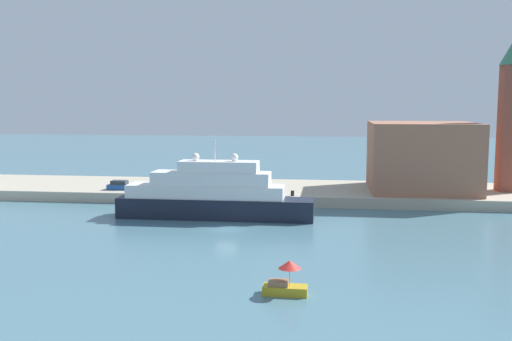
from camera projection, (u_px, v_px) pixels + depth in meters
The scene contains 9 objects.
ground at pixel (226, 230), 69.23m from camera, with size 400.00×400.00×0.00m, color slate.
quay_dock at pixel (254, 191), 94.44m from camera, with size 110.00×19.39×1.60m, color #ADA38E.
large_yacht at pixel (213, 196), 76.03m from camera, with size 26.39×4.51×10.76m.
small_motorboat at pixel (286, 281), 45.63m from camera, with size 3.59×1.85×2.84m.
harbor_building at pixel (422, 156), 89.93m from camera, with size 16.15×15.85×10.78m, color #9E664C.
bell_tower at pixel (511, 109), 87.97m from camera, with size 4.14×4.14×23.63m.
parked_car at pixel (120, 186), 91.05m from camera, with size 4.16×1.83×1.48m.
person_figure at pixel (157, 183), 93.51m from camera, with size 0.36×0.36×1.57m.
mooring_bollard at pixel (292, 193), 84.71m from camera, with size 0.53×0.53×0.79m, color black.
Camera 1 is at (12.40, -66.85, 15.35)m, focal length 39.77 mm.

